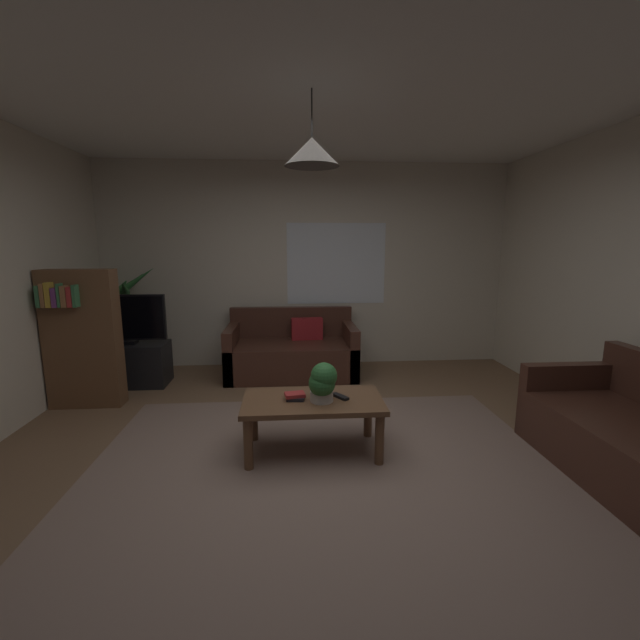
{
  "coord_description": "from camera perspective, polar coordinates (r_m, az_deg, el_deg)",
  "views": [
    {
      "loc": [
        -0.24,
        -2.92,
        1.64
      ],
      "look_at": [
        0.0,
        0.3,
        1.05
      ],
      "focal_mm": 23.3,
      "sensor_mm": 36.0,
      "label": 1
    }
  ],
  "objects": [
    {
      "name": "floor",
      "position": [
        3.37,
        0.4,
        -19.01
      ],
      "size": [
        5.38,
        5.37,
        0.02
      ],
      "primitive_type": "cube",
      "color": "brown",
      "rests_on": "ground"
    },
    {
      "name": "rug",
      "position": [
        3.19,
        0.71,
        -20.55
      ],
      "size": [
        3.5,
        2.95,
        0.01
      ],
      "primitive_type": "cube",
      "color": "gray",
      "rests_on": "ground"
    },
    {
      "name": "wall_back",
      "position": [
        5.65,
        -1.82,
        7.42
      ],
      "size": [
        5.5,
        0.06,
        2.7
      ],
      "primitive_type": "cube",
      "color": "beige",
      "rests_on": "ground"
    },
    {
      "name": "ceiling",
      "position": [
        3.12,
        0.47,
        30.39
      ],
      "size": [
        5.38,
        5.37,
        0.02
      ],
      "primitive_type": "cube",
      "color": "white"
    },
    {
      "name": "window_pane",
      "position": [
        5.65,
        2.24,
        7.72
      ],
      "size": [
        1.32,
        0.01,
        1.08
      ],
      "primitive_type": "cube",
      "color": "white"
    },
    {
      "name": "couch_under_window",
      "position": [
        5.3,
        -3.86,
        -4.6
      ],
      "size": [
        1.6,
        0.86,
        0.82
      ],
      "color": "#47281E",
      "rests_on": "ground"
    },
    {
      "name": "couch_right_side",
      "position": [
        3.8,
        37.22,
        -12.92
      ],
      "size": [
        0.86,
        1.43,
        0.82
      ],
      "rotation": [
        0.0,
        0.0,
        -1.57
      ],
      "color": "#47281E",
      "rests_on": "ground"
    },
    {
      "name": "coffee_table",
      "position": [
        3.35,
        -1.0,
        -11.97
      ],
      "size": [
        1.1,
        0.59,
        0.44
      ],
      "color": "brown",
      "rests_on": "ground"
    },
    {
      "name": "book_on_table_0",
      "position": [
        3.32,
        -3.36,
        -10.64
      ],
      "size": [
        0.14,
        0.13,
        0.03
      ],
      "primitive_type": "cube",
      "rotation": [
        0.0,
        0.0,
        -0.1
      ],
      "color": "black",
      "rests_on": "coffee_table"
    },
    {
      "name": "book_on_table_1",
      "position": [
        3.31,
        -3.47,
        -10.2
      ],
      "size": [
        0.17,
        0.13,
        0.03
      ],
      "primitive_type": "cube",
      "rotation": [
        0.0,
        0.0,
        0.17
      ],
      "color": "#B22D2D",
      "rests_on": "coffee_table"
    },
    {
      "name": "remote_on_table_0",
      "position": [
        3.35,
        2.8,
        -10.46
      ],
      "size": [
        0.13,
        0.16,
        0.02
      ],
      "primitive_type": "cube",
      "rotation": [
        0.0,
        0.0,
        0.59
      ],
      "color": "black",
      "rests_on": "coffee_table"
    },
    {
      "name": "potted_plant_on_table",
      "position": [
        3.21,
        0.4,
        -8.49
      ],
      "size": [
        0.22,
        0.22,
        0.31
      ],
      "color": "beige",
      "rests_on": "coffee_table"
    },
    {
      "name": "tv_stand",
      "position": [
        5.4,
        -24.8,
        -5.53
      ],
      "size": [
        0.9,
        0.44,
        0.5
      ],
      "primitive_type": "cube",
      "color": "black",
      "rests_on": "ground"
    },
    {
      "name": "tv",
      "position": [
        5.27,
        -25.33,
        0.15
      ],
      "size": [
        0.94,
        0.16,
        0.58
      ],
      "color": "black",
      "rests_on": "tv_stand"
    },
    {
      "name": "potted_palm_corner",
      "position": [
        5.76,
        -25.49,
        -0.25
      ],
      "size": [
        0.93,
        0.87,
        1.4
      ],
      "color": "#4C4C51",
      "rests_on": "ground"
    },
    {
      "name": "bookshelf_corner",
      "position": [
        4.81,
        -29.89,
        -2.05
      ],
      "size": [
        0.7,
        0.31,
        1.4
      ],
      "color": "brown",
      "rests_on": "ground"
    },
    {
      "name": "pendant_lamp",
      "position": [
        3.16,
        -1.11,
        22.11
      ],
      "size": [
        0.4,
        0.4,
        0.51
      ],
      "color": "black"
    }
  ]
}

